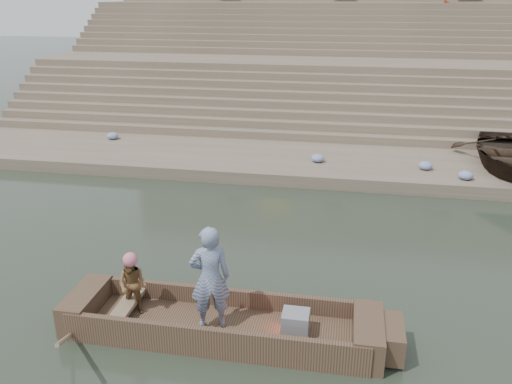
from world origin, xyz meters
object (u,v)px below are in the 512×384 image
(main_rowboat, at_px, (221,329))
(standing_man, at_px, (210,278))
(rowing_man, at_px, (133,285))
(television, at_px, (295,323))
(beached_rowboat, at_px, (512,153))

(main_rowboat, bearing_deg, standing_man, -157.61)
(rowing_man, bearing_deg, television, -0.58)
(rowing_man, relative_size, beached_rowboat, 0.24)
(main_rowboat, xyz_separation_m, television, (1.32, -0.00, 0.31))
(main_rowboat, relative_size, standing_man, 2.62)
(main_rowboat, height_order, rowing_man, rowing_man)
(main_rowboat, relative_size, rowing_man, 4.37)
(main_rowboat, distance_m, beached_rowboat, 12.09)
(main_rowboat, xyz_separation_m, standing_man, (-0.14, -0.06, 1.06))
(standing_man, distance_m, beached_rowboat, 12.20)
(main_rowboat, bearing_deg, beached_rowboat, 53.36)
(beached_rowboat, bearing_deg, main_rowboat, -122.92)
(standing_man, relative_size, rowing_man, 1.67)
(standing_man, height_order, rowing_man, standing_man)
(standing_man, xyz_separation_m, beached_rowboat, (7.34, 9.74, -0.29))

